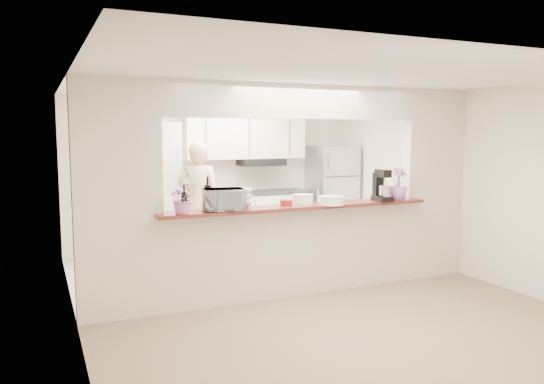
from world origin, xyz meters
TOP-DOWN VIEW (x-y plane):
  - floor at (0.00, 0.00)m, footprint 6.00×6.00m
  - tile_overlay at (0.00, 1.55)m, footprint 5.00×2.90m
  - partition at (0.00, 0.00)m, footprint 5.00×0.15m
  - bar_counter at (0.00, -0.00)m, footprint 3.40×0.38m
  - kitchen_cabinets at (-0.19, 2.72)m, footprint 3.15×0.62m
  - refrigerator at (2.05, 2.65)m, footprint 0.75×0.70m
  - flower_left at (-1.41, -0.15)m, footprint 0.35×0.32m
  - wine_bottle_a at (-1.40, -0.15)m, footprint 0.06×0.06m
  - wine_bottle_b at (-1.07, 0.07)m, footprint 0.07×0.07m
  - toaster_oven at (-0.95, -0.10)m, footprint 0.47×0.35m
  - serving_bowls at (-0.70, 0.05)m, footprint 0.30×0.30m
  - plate_stack_a at (0.10, 0.03)m, footprint 0.25×0.25m
  - plate_stack_b at (0.37, -0.19)m, footprint 0.30×0.30m
  - red_bowl at (-0.15, -0.03)m, footprint 0.15×0.15m
  - tan_bowl at (0.40, -0.03)m, footprint 0.16×0.16m
  - utensil_caddy at (0.45, 0.05)m, footprint 0.30×0.24m
  - stand_mixer at (1.12, -0.14)m, footprint 0.18×0.28m
  - flower_right at (1.36, -0.15)m, footprint 0.26×0.26m
  - person at (-0.59, 2.08)m, footprint 0.79×0.71m

SIDE VIEW (x-z plane):
  - floor at x=0.00m, z-range 0.00..0.00m
  - tile_overlay at x=0.00m, z-range 0.00..0.01m
  - bar_counter at x=0.00m, z-range 0.03..1.12m
  - refrigerator at x=2.05m, z-range 0.00..1.70m
  - person at x=-0.59m, z-range 0.00..1.81m
  - kitchen_cabinets at x=-0.19m, z-range -0.15..2.10m
  - red_bowl at x=-0.15m, z-range 1.09..1.16m
  - tan_bowl at x=0.40m, z-range 1.09..1.16m
  - plate_stack_b at x=0.37m, z-range 1.09..1.19m
  - plate_stack_a at x=0.10m, z-range 1.09..1.21m
  - utensil_caddy at x=0.45m, z-range 1.07..1.31m
  - serving_bowls at x=-0.70m, z-range 1.09..1.30m
  - toaster_oven at x=-0.95m, z-range 1.09..1.33m
  - wine_bottle_a at x=-1.40m, z-range 1.06..1.36m
  - wine_bottle_b at x=-1.07m, z-range 1.05..1.42m
  - flower_left at x=-1.41m, z-range 1.09..1.42m
  - stand_mixer at x=1.12m, z-range 1.07..1.47m
  - flower_right at x=1.36m, z-range 1.09..1.51m
  - partition at x=0.00m, z-range 0.23..2.73m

